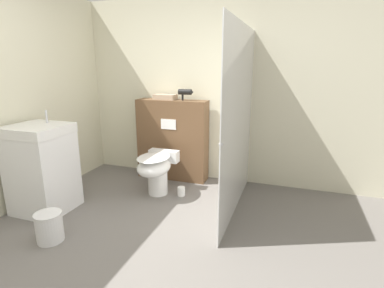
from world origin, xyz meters
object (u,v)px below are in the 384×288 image
Objects in this scene: toilet at (156,169)px; hair_drier at (186,92)px; waste_bin at (49,227)px; sink_vanity at (42,168)px.

hair_drier reaches higher than toilet.
sink_vanity is at bearing 136.41° from waste_bin.
sink_vanity is at bearing -130.50° from hair_drier.
waste_bin is at bearing -43.59° from sink_vanity.
toilet is at bearing 68.56° from waste_bin.
sink_vanity is at bearing -142.81° from toilet.
sink_vanity reaches higher than toilet.
waste_bin is (-0.67, -1.89, -1.11)m from hair_drier.
sink_vanity is 5.37× the size of hair_drier.
toilet is 2.22× the size of waste_bin.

